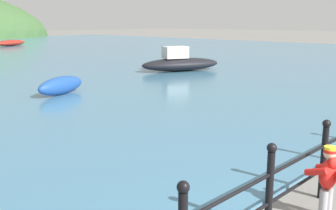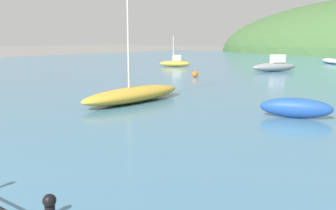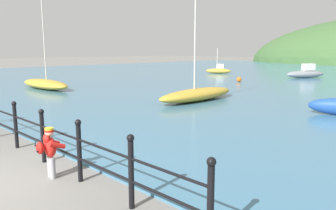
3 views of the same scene
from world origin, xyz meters
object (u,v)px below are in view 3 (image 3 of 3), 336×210
(child_in_coat, at_px, (49,148))
(boat_twin_mast, at_px, (198,94))
(boat_far_left, at_px, (45,84))
(mooring_buoy, at_px, (239,79))
(boat_blue_hull, at_px, (218,70))
(boat_nearest_quay, at_px, (306,73))

(child_in_coat, height_order, boat_twin_mast, boat_twin_mast)
(boat_far_left, height_order, mooring_buoy, boat_far_left)
(boat_twin_mast, relative_size, boat_far_left, 0.99)
(child_in_coat, bearing_deg, boat_blue_hull, 119.38)
(boat_blue_hull, distance_m, boat_nearest_quay, 8.59)
(boat_blue_hull, relative_size, boat_far_left, 0.41)
(boat_far_left, xyz_separation_m, mooring_buoy, (6.13, 12.33, -0.13))
(mooring_buoy, bearing_deg, boat_nearest_quay, 72.90)
(child_in_coat, bearing_deg, boat_nearest_quay, 101.94)
(boat_blue_hull, bearing_deg, child_in_coat, -60.62)
(boat_twin_mast, bearing_deg, boat_blue_hull, 122.89)
(boat_blue_hull, bearing_deg, mooring_buoy, -44.07)
(child_in_coat, bearing_deg, mooring_buoy, 112.15)
(boat_nearest_quay, bearing_deg, child_in_coat, -78.06)
(boat_blue_hull, relative_size, mooring_buoy, 7.08)
(boat_twin_mast, xyz_separation_m, boat_blue_hull, (-10.08, 15.58, 0.02))
(boat_blue_hull, height_order, mooring_buoy, boat_blue_hull)
(boat_far_left, bearing_deg, boat_twin_mast, 16.63)
(boat_twin_mast, distance_m, boat_blue_hull, 18.56)
(child_in_coat, relative_size, boat_far_left, 0.16)
(boat_blue_hull, bearing_deg, boat_nearest_quay, 5.60)
(boat_twin_mast, distance_m, boat_far_left, 10.25)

